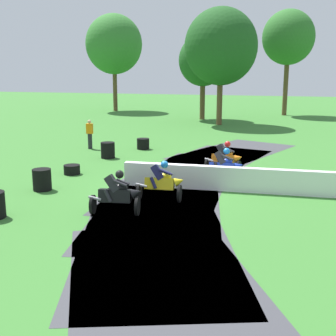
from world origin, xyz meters
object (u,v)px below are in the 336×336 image
object	(u,v)px
motorcycle_chase_blue	(224,166)
track_marshal	(90,134)
tire_stack_near	(143,144)
motorcycle_fourth_black	(117,194)
tire_stack_mid_a	(108,150)
motorcycle_lead_orange	(225,158)
motorcycle_trailing_yellow	(162,182)
tire_stack_mid_b	(72,170)
tire_stack_far	(42,180)

from	to	relation	value
motorcycle_chase_blue	track_marshal	size ratio (longest dim) A/B	1.04
motorcycle_chase_blue	tire_stack_near	size ratio (longest dim) A/B	2.45
motorcycle_fourth_black	tire_stack_mid_a	distance (m)	8.97
motorcycle_lead_orange	motorcycle_trailing_yellow	world-z (taller)	motorcycle_lead_orange
tire_stack_near	tire_stack_mid_a	size ratio (longest dim) A/B	0.87
motorcycle_fourth_black	tire_stack_mid_a	bearing A→B (deg)	114.82
motorcycle_lead_orange	tire_stack_mid_b	bearing A→B (deg)	-162.30
motorcycle_trailing_yellow	tire_stack_mid_b	bearing A→B (deg)	150.78
motorcycle_chase_blue	tire_stack_near	distance (m)	8.21
tire_stack_near	track_marshal	bearing A→B (deg)	-166.58
tire_stack_far	track_marshal	xyz separation A→B (m)	(-2.02, 8.45, 0.42)
tire_stack_mid_a	track_marshal	distance (m)	2.98
motorcycle_lead_orange	motorcycle_chase_blue	world-z (taller)	motorcycle_lead_orange
tire_stack_mid_b	tire_stack_near	bearing A→B (deg)	81.16
motorcycle_trailing_yellow	track_marshal	size ratio (longest dim) A/B	1.03
tire_stack_near	tire_stack_mid_b	xyz separation A→B (m)	(-1.02, -6.54, -0.10)
motorcycle_trailing_yellow	tire_stack_mid_a	size ratio (longest dim) A/B	2.10
motorcycle_chase_blue	track_marshal	xyz separation A→B (m)	(-8.33, 5.46, 0.17)
motorcycle_chase_blue	tire_stack_near	bearing A→B (deg)	131.41
tire_stack_far	tire_stack_near	bearing A→B (deg)	84.51
motorcycle_chase_blue	tire_stack_mid_a	xyz separation A→B (m)	(-6.33, 3.28, -0.24)
motorcycle_lead_orange	tire_stack_near	distance (m)	6.94
motorcycle_lead_orange	tire_stack_mid_a	xyz separation A→B (m)	(-6.15, 1.67, -0.26)
motorcycle_fourth_black	tire_stack_far	xyz separation A→B (m)	(-3.73, 1.87, -0.26)
motorcycle_lead_orange	tire_stack_mid_a	distance (m)	6.38
motorcycle_trailing_yellow	motorcycle_lead_orange	bearing A→B (deg)	72.32
motorcycle_chase_blue	tire_stack_mid_a	bearing A→B (deg)	152.60
motorcycle_chase_blue	motorcycle_trailing_yellow	size ratio (longest dim) A/B	1.01
track_marshal	tire_stack_mid_b	bearing A→B (deg)	-72.14
tire_stack_near	tire_stack_mid_a	world-z (taller)	tire_stack_mid_a
tire_stack_mid_a	motorcycle_lead_orange	bearing A→B (deg)	-15.17
tire_stack_mid_a	tire_stack_far	world-z (taller)	same
motorcycle_chase_blue	tire_stack_far	size ratio (longest dim) A/B	2.12
motorcycle_chase_blue	tire_stack_mid_a	world-z (taller)	motorcycle_chase_blue
tire_stack_near	tire_stack_far	bearing A→B (deg)	-95.49
tire_stack_mid_b	tire_stack_far	size ratio (longest dim) A/B	0.86
motorcycle_lead_orange	tire_stack_mid_b	world-z (taller)	motorcycle_lead_orange
motorcycle_lead_orange	tire_stack_mid_b	distance (m)	6.59
motorcycle_lead_orange	track_marshal	distance (m)	9.01
motorcycle_trailing_yellow	motorcycle_fourth_black	bearing A→B (deg)	-116.48
tire_stack_near	tire_stack_far	distance (m)	9.18
motorcycle_lead_orange	tire_stack_far	xyz separation A→B (m)	(-6.12, -4.60, -0.26)
tire_stack_mid_b	track_marshal	xyz separation A→B (m)	(-1.88, 5.84, 0.62)
motorcycle_fourth_black	tire_stack_far	distance (m)	4.18
motorcycle_lead_orange	track_marshal	size ratio (longest dim) A/B	1.05
motorcycle_fourth_black	tire_stack_far	size ratio (longest dim) A/B	2.09
tire_stack_mid_a	tire_stack_mid_b	size ratio (longest dim) A/B	1.16
tire_stack_far	track_marshal	world-z (taller)	track_marshal
motorcycle_fourth_black	tire_stack_mid_b	distance (m)	5.93
motorcycle_trailing_yellow	motorcycle_fourth_black	size ratio (longest dim) A/B	1.00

